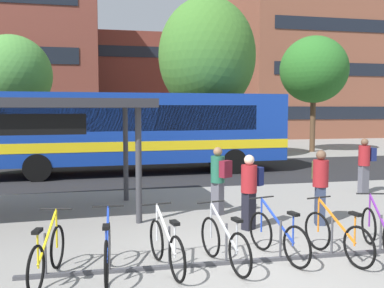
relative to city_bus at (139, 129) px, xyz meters
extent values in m
plane|color=gray|center=(0.93, -10.73, -1.78)|extent=(200.00, 200.00, 0.00)
cube|color=#232326|center=(0.93, 0.00, -1.77)|extent=(80.00, 7.20, 0.01)
cube|color=#14389E|center=(-0.06, 0.00, 0.07)|extent=(12.09, 3.01, 2.70)
cube|color=yellow|center=(-0.06, 0.00, -0.58)|extent=(12.11, 3.03, 0.36)
cube|color=black|center=(5.38, 0.21, 1.20)|extent=(1.09, 2.33, 0.40)
cube|color=black|center=(5.91, 0.23, 0.34)|extent=(0.16, 2.19, 1.40)
cube|color=black|center=(-0.41, 1.23, 0.48)|extent=(9.84, 0.44, 0.97)
cube|color=black|center=(-0.32, -1.26, 0.48)|extent=(9.84, 0.44, 0.97)
cylinder|color=black|center=(3.61, 1.29, -1.28)|extent=(1.01, 0.34, 1.00)
cylinder|color=black|center=(3.70, -1.01, -1.28)|extent=(1.01, 0.34, 1.00)
cylinder|color=black|center=(-3.82, 1.01, -1.28)|extent=(1.01, 0.34, 1.00)
cylinder|color=black|center=(-3.74, -1.30, -1.28)|extent=(1.01, 0.34, 1.00)
cube|color=#47474C|center=(1.47, -10.60, -1.75)|extent=(8.63, 0.20, 0.06)
cylinder|color=#47474C|center=(-2.37, -10.55, -1.43)|extent=(0.04, 0.04, 0.70)
cylinder|color=#47474C|center=(-1.41, -10.56, -1.43)|extent=(0.04, 0.04, 0.70)
cylinder|color=#47474C|center=(-0.45, -10.57, -1.43)|extent=(0.04, 0.04, 0.70)
cylinder|color=#47474C|center=(0.51, -10.59, -1.43)|extent=(0.04, 0.04, 0.70)
cylinder|color=#47474C|center=(1.47, -10.60, -1.43)|extent=(0.04, 0.04, 0.70)
cylinder|color=#47474C|center=(2.43, -10.62, -1.43)|extent=(0.04, 0.04, 0.70)
cylinder|color=#47474C|center=(3.39, -10.63, -1.43)|extent=(0.04, 0.04, 0.70)
torus|color=black|center=(-2.23, -10.15, -1.42)|extent=(0.18, 0.70, 0.70)
torus|color=black|center=(-2.42, -11.16, -1.42)|extent=(0.18, 0.70, 0.70)
cube|color=yellow|center=(-2.32, -10.63, -1.11)|extent=(0.21, 0.91, 0.58)
cylinder|color=yellow|center=(-2.40, -11.06, -1.16)|extent=(0.04, 0.04, 0.55)
cube|color=black|center=(-2.40, -11.06, -0.90)|extent=(0.14, 0.23, 0.05)
cylinder|color=yellow|center=(-2.23, -10.17, -1.11)|extent=(0.04, 0.04, 0.65)
cylinder|color=black|center=(-2.23, -10.17, -0.80)|extent=(0.52, 0.13, 0.03)
torus|color=black|center=(-1.41, -10.12, -1.42)|extent=(0.08, 0.71, 0.70)
torus|color=black|center=(-1.46, -11.14, -1.42)|extent=(0.08, 0.71, 0.70)
cube|color=#1E3DB2|center=(-1.43, -10.61, -1.11)|extent=(0.08, 0.92, 0.58)
cylinder|color=#1E3DB2|center=(-1.45, -11.04, -1.16)|extent=(0.03, 0.03, 0.55)
cube|color=black|center=(-1.45, -11.04, -0.90)|extent=(0.11, 0.22, 0.05)
cylinder|color=#1E3DB2|center=(-1.41, -10.14, -1.11)|extent=(0.03, 0.03, 0.65)
cylinder|color=black|center=(-1.41, -10.14, -0.80)|extent=(0.52, 0.05, 0.03)
torus|color=black|center=(-0.60, -10.12, -1.42)|extent=(0.17, 0.70, 0.70)
torus|color=black|center=(-0.42, -11.13, -1.42)|extent=(0.17, 0.70, 0.70)
cube|color=silver|center=(-0.51, -10.61, -1.11)|extent=(0.19, 0.91, 0.58)
cylinder|color=silver|center=(-0.44, -11.03, -1.16)|extent=(0.03, 0.03, 0.55)
cube|color=black|center=(-0.44, -11.03, -0.90)|extent=(0.14, 0.23, 0.05)
cylinder|color=silver|center=(-0.59, -10.14, -1.11)|extent=(0.04, 0.04, 0.65)
cylinder|color=black|center=(-0.59, -10.14, -0.80)|extent=(0.52, 0.12, 0.03)
torus|color=black|center=(0.35, -10.17, -1.42)|extent=(0.19, 0.70, 0.70)
torus|color=black|center=(0.56, -11.16, -1.42)|extent=(0.19, 0.70, 0.70)
cube|color=#B7BABF|center=(0.45, -10.64, -1.11)|extent=(0.22, 0.91, 0.58)
cylinder|color=#B7BABF|center=(0.53, -11.07, -1.16)|extent=(0.04, 0.04, 0.55)
cube|color=black|center=(0.53, -11.07, -0.90)|extent=(0.14, 0.24, 0.05)
cylinder|color=#B7BABF|center=(0.35, -10.18, -1.11)|extent=(0.04, 0.04, 0.65)
cylinder|color=black|center=(0.35, -10.18, -0.80)|extent=(0.51, 0.13, 0.03)
torus|color=black|center=(1.34, -10.00, -1.42)|extent=(0.21, 0.69, 0.70)
torus|color=black|center=(1.58, -10.99, -1.42)|extent=(0.21, 0.69, 0.70)
cube|color=#1E3DB2|center=(1.46, -10.48, -1.11)|extent=(0.25, 0.90, 0.58)
cylinder|color=#1E3DB2|center=(1.56, -10.89, -1.16)|extent=(0.04, 0.04, 0.55)
cube|color=black|center=(1.56, -10.89, -0.90)|extent=(0.15, 0.24, 0.05)
cylinder|color=#1E3DB2|center=(1.35, -10.02, -1.11)|extent=(0.04, 0.04, 0.65)
cylinder|color=black|center=(1.35, -10.02, -0.80)|extent=(0.51, 0.15, 0.03)
torus|color=black|center=(2.37, -10.21, -1.42)|extent=(0.18, 0.70, 0.70)
torus|color=black|center=(2.56, -11.22, -1.42)|extent=(0.18, 0.70, 0.70)
cube|color=orange|center=(2.46, -10.70, -1.11)|extent=(0.21, 0.91, 0.58)
cylinder|color=orange|center=(2.54, -11.12, -1.16)|extent=(0.04, 0.04, 0.55)
cube|color=black|center=(2.54, -11.12, -0.90)|extent=(0.14, 0.24, 0.05)
cylinder|color=orange|center=(2.37, -10.23, -1.11)|extent=(0.04, 0.04, 0.65)
cylinder|color=black|center=(2.37, -10.23, -0.80)|extent=(0.52, 0.13, 0.03)
torus|color=black|center=(3.51, -10.10, -1.42)|extent=(0.21, 0.69, 0.70)
cube|color=#702893|center=(3.39, -10.58, -1.11)|extent=(0.25, 0.90, 0.58)
cylinder|color=#702893|center=(3.50, -10.12, -1.11)|extent=(0.04, 0.04, 0.65)
cylinder|color=black|center=(3.50, -10.12, -0.80)|extent=(0.51, 0.15, 0.03)
cylinder|color=#38383D|center=(-0.68, -7.66, -0.46)|extent=(0.15, 0.15, 2.62)
cylinder|color=#38383D|center=(-0.82, -5.15, -0.46)|extent=(0.15, 0.15, 2.62)
cube|color=#565660|center=(6.35, -5.72, -1.34)|extent=(0.28, 0.23, 0.87)
cylinder|color=maroon|center=(6.35, -5.72, -0.60)|extent=(0.38, 0.38, 0.61)
sphere|color=brown|center=(6.35, -5.72, -0.18)|extent=(0.22, 0.22, 0.22)
cube|color=navy|center=(6.61, -5.68, -0.57)|extent=(0.22, 0.30, 0.40)
cube|color=#2D3851|center=(3.28, -8.65, -1.34)|extent=(0.27, 0.31, 0.86)
cylinder|color=maroon|center=(3.28, -8.65, -0.61)|extent=(0.43, 0.43, 0.60)
sphere|color=brown|center=(3.28, -8.65, -0.20)|extent=(0.22, 0.22, 0.22)
cube|color=#56602D|center=(3.36, -8.41, -0.58)|extent=(0.32, 0.26, 0.40)
cube|color=#565660|center=(1.28, -7.29, -1.37)|extent=(0.31, 0.33, 0.80)
cylinder|color=#23664C|center=(1.28, -7.29, -0.65)|extent=(0.47, 0.47, 0.65)
sphere|color=#936B4C|center=(1.28, -7.29, -0.22)|extent=(0.22, 0.22, 0.22)
cube|color=maroon|center=(1.41, -7.51, -0.62)|extent=(0.33, 0.30, 0.40)
cube|color=black|center=(1.58, -8.69, -1.37)|extent=(0.33, 0.31, 0.81)
cylinder|color=maroon|center=(1.58, -8.69, -0.67)|extent=(0.47, 0.47, 0.59)
sphere|color=beige|center=(1.58, -8.69, -0.27)|extent=(0.22, 0.22, 0.22)
cube|color=navy|center=(1.80, -8.55, -0.64)|extent=(0.30, 0.33, 0.40)
cylinder|color=brown|center=(11.12, 6.56, -0.14)|extent=(0.32, 0.32, 3.27)
ellipsoid|color=#2D7028|center=(11.12, 6.56, 3.19)|extent=(4.06, 4.06, 4.00)
cylinder|color=brown|center=(-5.65, 4.92, -0.47)|extent=(0.32, 0.32, 2.62)
ellipsoid|color=#4C8E3D|center=(-5.65, 4.92, 2.47)|extent=(3.78, 3.78, 3.83)
cylinder|color=brown|center=(3.88, 4.15, -0.38)|extent=(0.32, 0.32, 2.79)
ellipsoid|color=#427A2D|center=(3.88, 4.15, 3.52)|extent=(4.95, 4.95, 5.92)
cube|color=brown|center=(22.53, 21.66, 9.54)|extent=(22.20, 10.35, 22.62)
cube|color=black|center=(22.53, 16.45, 0.49)|extent=(19.54, 0.06, 1.10)
cube|color=black|center=(22.53, 16.45, 4.26)|extent=(19.54, 0.06, 1.10)
cube|color=black|center=(22.53, 16.45, 8.03)|extent=(19.54, 0.06, 1.10)
cube|color=brown|center=(0.81, 33.16, 3.45)|extent=(17.21, 13.26, 10.46)
cube|color=black|center=(0.81, 26.50, 1.36)|extent=(15.14, 0.06, 1.10)
cube|color=black|center=(0.81, 26.50, 6.59)|extent=(15.14, 0.06, 1.10)
camera|label=1|loc=(-1.51, -17.25, 0.81)|focal=39.92mm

